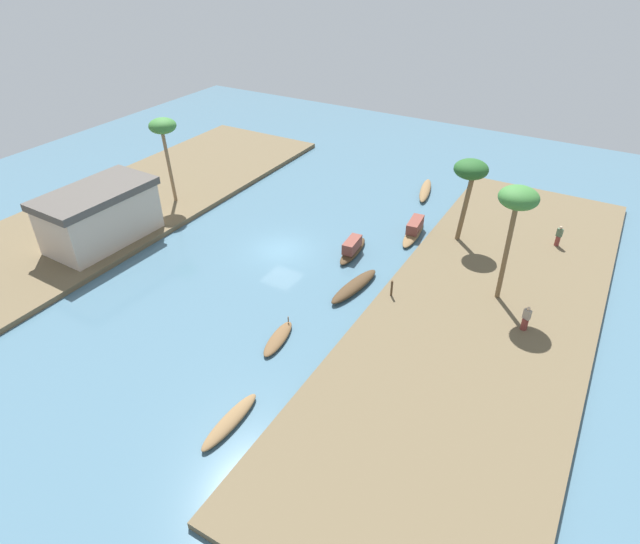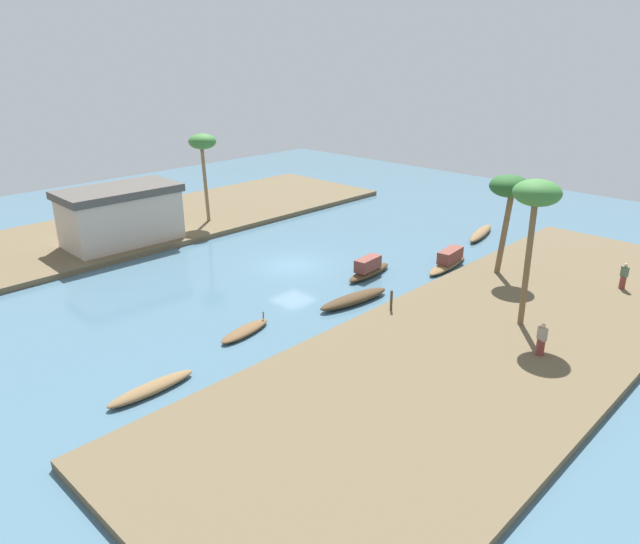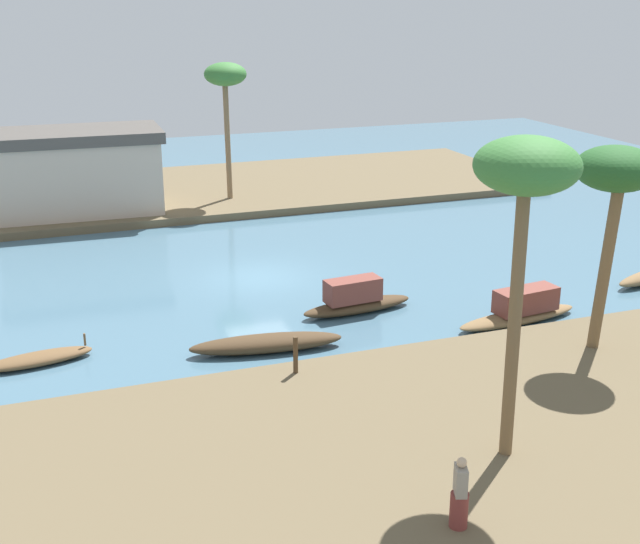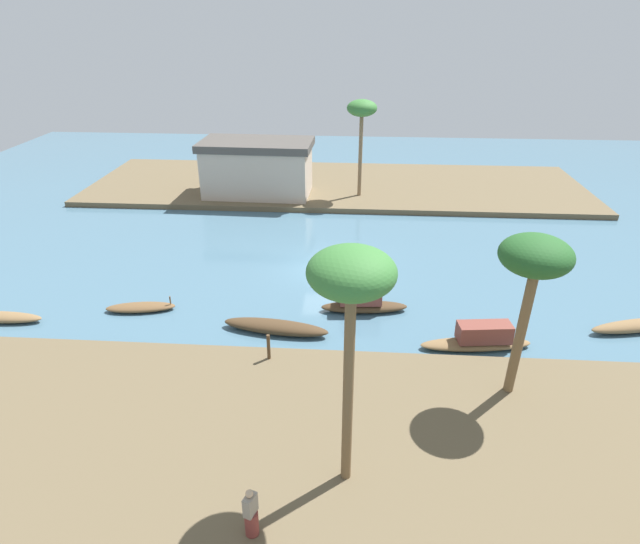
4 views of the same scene
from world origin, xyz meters
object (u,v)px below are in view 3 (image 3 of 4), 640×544
Objects in this scene: sampan_foreground at (266,343)px; mooring_post at (296,355)px; sampan_upstream_small at (38,359)px; sampan_with_tall_canopy at (521,309)px; palm_tree_left_far at (616,177)px; palm_tree_right_tall at (225,79)px; sampan_with_red_awning at (356,300)px; riverside_building at (77,171)px; palm_tree_left_near at (526,179)px; person_on_near_bank at (460,498)px.

mooring_post is at bearing -79.66° from sampan_foreground.
sampan_upstream_small is 3.06× the size of mooring_post.
palm_tree_left_far is at bearing -89.76° from sampan_with_tall_canopy.
sampan_foreground is 0.79× the size of palm_tree_left_far.
sampan_with_red_awning is at bearing -89.12° from palm_tree_right_tall.
riverside_building reaches higher than sampan_foreground.
palm_tree_right_tall is at bearing 89.45° from palm_tree_left_near.
riverside_building is at bearing 72.29° from sampan_upstream_small.
palm_tree_right_tall is (-5.67, 23.32, 0.82)m from palm_tree_left_far.
sampan_with_tall_canopy is 23.52m from riverside_building.
palm_tree_left_near is 1.20× the size of palm_tree_left_far.
palm_tree_left_near is (-0.53, -10.58, 6.50)m from sampan_with_red_awning.
palm_tree_left_far is at bearing 147.99° from person_on_near_bank.
sampan_upstream_small is 0.45× the size of palm_tree_left_near.
sampan_with_red_awning is 12.43m from palm_tree_left_near.
palm_tree_left_far is (9.22, -1.53, 4.80)m from mooring_post.
person_on_near_bank is at bearing -138.22° from palm_tree_left_near.
person_on_near_bank is 0.19× the size of riverside_building.
person_on_near_bank is at bearing -135.18° from sampan_with_tall_canopy.
palm_tree_right_tall reaches higher than mooring_post.
palm_tree_right_tall reaches higher than sampan_with_tall_canopy.
mooring_post is at bearing 119.32° from palm_tree_left_near.
sampan_with_red_awning is 2.66× the size of person_on_near_bank.
sampan_upstream_small is at bearing 149.92° from mooring_post.
palm_tree_left_near reaches higher than mooring_post.
sampan_with_red_awning reaches higher than sampan_upstream_small.
riverside_building is (2.75, 17.43, 2.27)m from sampan_upstream_small.
sampan_with_red_awning is at bearing 51.18° from mooring_post.
palm_tree_left_far reaches higher than mooring_post.
sampan_foreground is 0.70× the size of palm_tree_right_tall.
sampan_foreground is 3.11× the size of person_on_near_bank.
sampan_upstream_small is at bearing 165.98° from sampan_with_tall_canopy.
palm_tree_right_tall is (3.66, 19.22, 6.30)m from sampan_foreground.
sampan_upstream_small is 8.06m from mooring_post.
sampan_with_tall_canopy is 11.56m from palm_tree_left_near.
sampan_upstream_small is 17.79m from riverside_building.
sampan_upstream_small is 0.54× the size of palm_tree_left_far.
sampan_upstream_small is 14.37m from person_on_near_bank.
person_on_near_bank is 1.43× the size of mooring_post.
sampan_upstream_small is 0.80× the size of sampan_with_red_awning.
palm_tree_left_near is (-5.53, -7.79, 6.52)m from sampan_with_tall_canopy.
palm_tree_left_near is at bearing -60.68° from mooring_post.
sampan_with_tall_canopy is at bearing -34.21° from sampan_with_red_awning.
sampan_foreground is at bearing -154.80° from person_on_near_bank.
mooring_post is 0.13× the size of riverside_building.
person_on_near_bank is 6.78m from palm_tree_left_near.
palm_tree_left_far reaches higher than sampan_with_tall_canopy.
sampan_with_red_awning is (3.93, 2.16, 0.21)m from sampan_foreground.
sampan_upstream_small is 15.75m from palm_tree_left_near.
mooring_post reaches higher than sampan_upstream_small.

